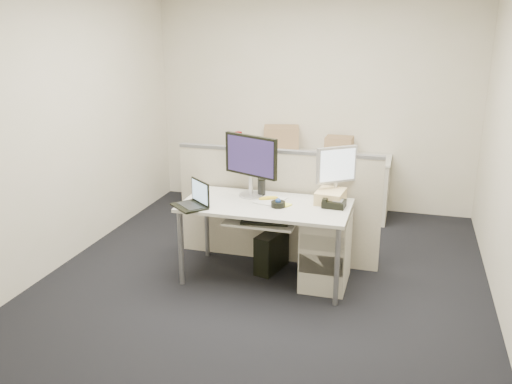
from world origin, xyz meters
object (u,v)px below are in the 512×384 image
(laptop, at_px, (189,195))
(desk, at_px, (266,211))
(desk_phone, at_px, (334,204))
(monitor_main, at_px, (251,166))

(laptop, bearing_deg, desk, 64.04)
(desk_phone, bearing_deg, monitor_main, 176.81)
(monitor_main, distance_m, desk_phone, 0.84)
(desk_phone, bearing_deg, laptop, -159.55)
(desk, xyz_separation_m, laptop, (-0.62, -0.28, 0.18))
(desk, height_order, monitor_main, monitor_main)
(laptop, height_order, desk_phone, laptop)
(monitor_main, relative_size, laptop, 1.91)
(laptop, bearing_deg, desk_phone, 56.18)
(desk, bearing_deg, monitor_main, 136.94)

